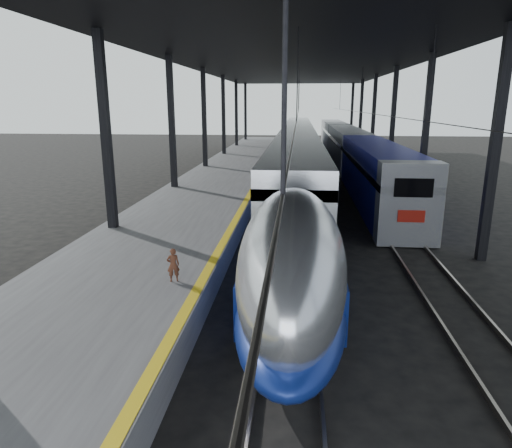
# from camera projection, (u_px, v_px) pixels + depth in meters

# --- Properties ---
(ground) EXTENTS (160.00, 160.00, 0.00)m
(ground) POSITION_uv_depth(u_px,v_px,m) (229.00, 302.00, 14.65)
(ground) COLOR black
(ground) RESTS_ON ground
(platform) EXTENTS (6.00, 80.00, 1.00)m
(platform) POSITION_uv_depth(u_px,v_px,m) (223.00, 182.00, 34.09)
(platform) COLOR #4C4C4F
(platform) RESTS_ON ground
(yellow_strip) EXTENTS (0.30, 80.00, 0.01)m
(yellow_strip) POSITION_uv_depth(u_px,v_px,m) (260.00, 176.00, 33.71)
(yellow_strip) COLOR gold
(yellow_strip) RESTS_ON platform
(rails) EXTENTS (6.52, 80.00, 0.16)m
(rails) POSITION_uv_depth(u_px,v_px,m) (330.00, 189.00, 33.48)
(rails) COLOR slate
(rails) RESTS_ON ground
(canopy) EXTENTS (18.00, 75.00, 9.47)m
(canopy) POSITION_uv_depth(u_px,v_px,m) (298.00, 59.00, 31.40)
(canopy) COLOR black
(canopy) RESTS_ON ground
(tgv_train) EXTENTS (2.87, 65.20, 4.12)m
(tgv_train) POSITION_uv_depth(u_px,v_px,m) (297.00, 155.00, 38.50)
(tgv_train) COLOR silver
(tgv_train) RESTS_ON ground
(second_train) EXTENTS (2.72, 56.05, 3.74)m
(second_train) POSITION_uv_depth(u_px,v_px,m) (348.00, 147.00, 45.77)
(second_train) COLOR navy
(second_train) RESTS_ON ground
(child) EXTENTS (0.44, 0.36, 1.03)m
(child) POSITION_uv_depth(u_px,v_px,m) (173.00, 265.00, 13.58)
(child) COLOR #542C1C
(child) RESTS_ON platform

